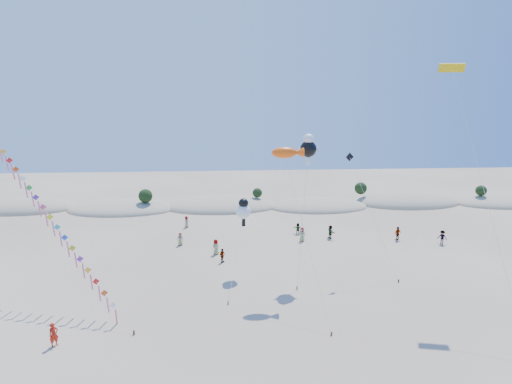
% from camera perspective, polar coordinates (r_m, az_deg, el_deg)
% --- Properties ---
extents(dune_ridge, '(145.30, 11.49, 5.57)m').
position_cam_1_polar(dune_ridge, '(71.24, -3.78, -1.89)').
color(dune_ridge, tan).
rests_on(dune_ridge, ground).
extents(kite_train, '(19.67, 15.95, 18.83)m').
position_cam_1_polar(kite_train, '(43.60, -27.87, 0.19)').
color(kite_train, '#3F2D1E').
rests_on(kite_train, ground).
extents(fish_kite, '(3.79, 10.33, 13.48)m').
position_cam_1_polar(fish_kite, '(39.76, 4.28, 5.21)').
color(fish_kite, '#3F2D1E').
rests_on(fish_kite, ground).
extents(cartoon_kite_low, '(2.52, 8.16, 7.89)m').
position_cam_1_polar(cartoon_kite_low, '(43.78, -1.68, -2.41)').
color(cartoon_kite_low, '#3F2D1E').
rests_on(cartoon_kite_low, ground).
extents(cartoon_kite_high, '(2.68, 5.53, 14.41)m').
position_cam_1_polar(cartoon_kite_high, '(43.18, 7.00, 5.96)').
color(cartoon_kite_high, '#3F2D1E').
rests_on(cartoon_kite_high, ground).
extents(parafoil_kite, '(2.23, 13.37, 20.88)m').
position_cam_1_polar(parafoil_kite, '(42.35, 24.80, 14.19)').
color(parafoil_kite, '#3F2D1E').
rests_on(parafoil_kite, ground).
extents(dark_kite, '(4.85, 4.26, 12.45)m').
position_cam_1_polar(dark_kite, '(44.50, 14.22, -0.24)').
color(dark_kite, '#3F2D1E').
rests_on(dark_kite, ground).
extents(flyer_foreground, '(0.79, 0.78, 1.83)m').
position_cam_1_polar(flyer_foreground, '(36.37, -25.37, -16.81)').
color(flyer_foreground, '#B11D0E').
rests_on(flyer_foreground, ground).
extents(beachgoers, '(33.58, 14.14, 1.81)m').
position_cam_1_polar(beachgoers, '(54.55, 6.60, -5.77)').
color(beachgoers, slate).
rests_on(beachgoers, ground).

